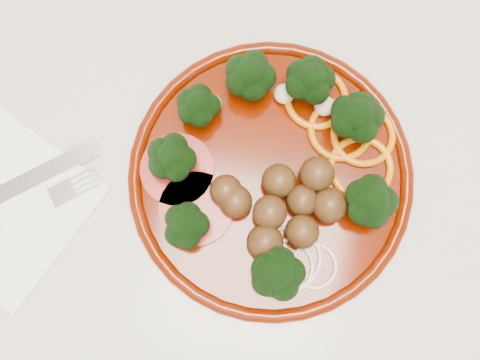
# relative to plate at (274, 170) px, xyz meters

# --- Properties ---
(counter) EXTENTS (2.40, 0.60, 0.90)m
(counter) POSITION_rel_plate_xyz_m (-0.07, 0.01, -0.47)
(counter) COLOR beige
(counter) RESTS_ON ground
(plate) EXTENTS (0.29, 0.29, 0.06)m
(plate) POSITION_rel_plate_xyz_m (0.00, 0.00, 0.00)
(plate) COLOR #4B0E00
(plate) RESTS_ON counter
(napkin) EXTENTS (0.21, 0.21, 0.00)m
(napkin) POSITION_rel_plate_xyz_m (-0.27, -0.08, -0.02)
(napkin) COLOR white
(napkin) RESTS_ON counter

